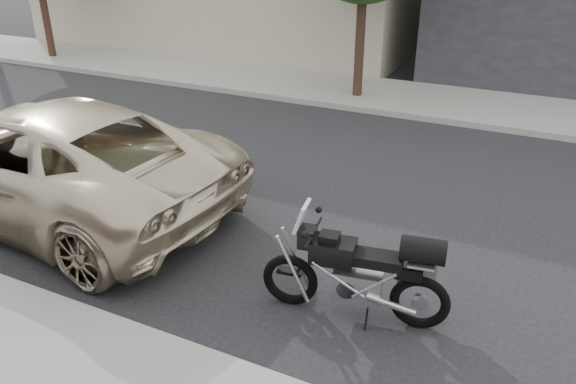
{
  "coord_description": "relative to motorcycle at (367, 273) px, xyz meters",
  "views": [
    {
      "loc": [
        -2.7,
        7.86,
        4.28
      ],
      "look_at": [
        0.37,
        1.55,
        0.9
      ],
      "focal_mm": 35.0,
      "sensor_mm": 36.0,
      "label": 1
    }
  ],
  "objects": [
    {
      "name": "far_sidewalk",
      "position": [
        1.14,
        -9.05,
        -0.54
      ],
      "size": [
        44.0,
        3.0,
        0.15
      ],
      "primitive_type": "cube",
      "color": "gray",
      "rests_on": "ground"
    },
    {
      "name": "motorcycle",
      "position": [
        0.0,
        0.0,
        0.0
      ],
      "size": [
        2.24,
        0.94,
        1.42
      ],
      "rotation": [
        0.0,
        0.0,
        0.16
      ],
      "color": "black",
      "rests_on": "ground"
    },
    {
      "name": "ground",
      "position": [
        1.14,
        -2.55,
        -0.61
      ],
      "size": [
        120.0,
        120.0,
        0.0
      ],
      "primitive_type": "plane",
      "color": "black",
      "rests_on": "ground"
    },
    {
      "name": "minivan",
      "position": [
        5.5,
        -0.45,
        0.28
      ],
      "size": [
        6.61,
        3.39,
        1.79
      ],
      "primitive_type": "imported",
      "rotation": [
        0.0,
        0.0,
        1.5
      ],
      "color": "beige",
      "rests_on": "ground"
    }
  ]
}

